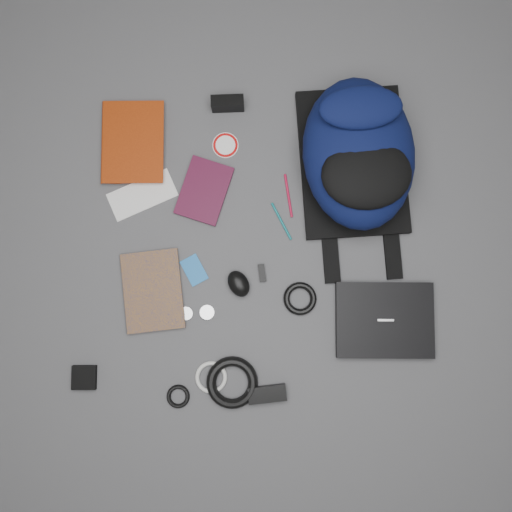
{
  "coord_description": "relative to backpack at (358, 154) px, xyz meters",
  "views": [
    {
      "loc": [
        -0.01,
        -0.14,
        1.64
      ],
      "look_at": [
        0.0,
        0.0,
        0.02
      ],
      "focal_mm": 35.0,
      "sensor_mm": 36.0,
      "label": 1
    }
  ],
  "objects": [
    {
      "name": "textbook_red",
      "position": [
        -0.83,
        0.14,
        -0.1
      ],
      "size": [
        0.23,
        0.3,
        0.03
      ],
      "primitive_type": "imported",
      "rotation": [
        0.0,
        0.0,
        -0.08
      ],
      "color": "maroon",
      "rests_on": "ground"
    },
    {
      "name": "envelope",
      "position": [
        -0.71,
        -0.05,
        -0.11
      ],
      "size": [
        0.24,
        0.17,
        0.0
      ],
      "primitive_type": "cube",
      "rotation": [
        0.0,
        0.0,
        0.33
      ],
      "color": "white",
      "rests_on": "ground"
    },
    {
      "name": "pen_teal",
      "position": [
        -0.25,
        -0.18,
        -0.11
      ],
      "size": [
        0.06,
        0.13,
        0.01
      ],
      "primitive_type": "cylinder",
      "rotation": [
        1.57,
        0.0,
        0.39
      ],
      "color": "#0C666C",
      "rests_on": "ground"
    },
    {
      "name": "pouch",
      "position": [
        -0.93,
        -0.63,
        -0.1
      ],
      "size": [
        0.08,
        0.08,
        0.02
      ],
      "primitive_type": "cube",
      "rotation": [
        0.0,
        0.0,
        -0.08
      ],
      "color": "black",
      "rests_on": "ground"
    },
    {
      "name": "white_cable_coil",
      "position": [
        -0.53,
        -0.66,
        -0.11
      ],
      "size": [
        0.13,
        0.13,
        0.01
      ],
      "primitive_type": "torus",
      "rotation": [
        0.0,
        0.0,
        0.26
      ],
      "color": "silver",
      "rests_on": "ground"
    },
    {
      "name": "pen_red",
      "position": [
        -0.22,
        -0.09,
        -0.11
      ],
      "size": [
        0.02,
        0.15,
        0.01
      ],
      "primitive_type": "cylinder",
      "rotation": [
        1.57,
        0.0,
        0.06
      ],
      "color": "#AE0D31",
      "rests_on": "ground"
    },
    {
      "name": "power_cord_coil",
      "position": [
        -0.46,
        -0.69,
        -0.1
      ],
      "size": [
        0.18,
        0.18,
        0.03
      ],
      "primitive_type": "torus",
      "rotation": [
        0.0,
        0.0,
        -0.1
      ],
      "color": "black",
      "rests_on": "ground"
    },
    {
      "name": "headphone_left",
      "position": [
        -0.52,
        -0.45,
        -0.11
      ],
      "size": [
        0.06,
        0.06,
        0.01
      ],
      "primitive_type": "cylinder",
      "rotation": [
        0.0,
        0.0,
        -0.17
      ],
      "color": "silver",
      "rests_on": "ground"
    },
    {
      "name": "compact_camera",
      "position": [
        -0.4,
        0.23,
        -0.08
      ],
      "size": [
        0.11,
        0.04,
        0.06
      ],
      "primitive_type": "cube",
      "rotation": [
        0.0,
        0.0,
        -0.05
      ],
      "color": "black",
      "rests_on": "ground"
    },
    {
      "name": "headphone_right",
      "position": [
        -0.59,
        -0.45,
        -0.11
      ],
      "size": [
        0.06,
        0.06,
        0.01
      ],
      "primitive_type": "cylinder",
      "rotation": [
        0.0,
        0.0,
        -0.4
      ],
      "color": "#B3B3B6",
      "rests_on": "ground"
    },
    {
      "name": "laptop",
      "position": [
        0.05,
        -0.53,
        -0.1
      ],
      "size": [
        0.34,
        0.27,
        0.03
      ],
      "primitive_type": "cube",
      "rotation": [
        0.0,
        0.0,
        -0.09
      ],
      "color": "black",
      "rests_on": "ground"
    },
    {
      "name": "mouse",
      "position": [
        -0.41,
        -0.37,
        -0.09
      ],
      "size": [
        0.1,
        0.11,
        0.05
      ],
      "primitive_type": "ellipsoid",
      "rotation": [
        0.0,
        0.0,
        0.43
      ],
      "color": "black",
      "rests_on": "ground"
    },
    {
      "name": "earbud_coil",
      "position": [
        -0.64,
        -0.72,
        -0.11
      ],
      "size": [
        0.08,
        0.08,
        0.01
      ],
      "primitive_type": "torus",
      "rotation": [
        0.0,
        0.0,
        0.05
      ],
      "color": "black",
      "rests_on": "ground"
    },
    {
      "name": "usb_black",
      "position": [
        -0.33,
        -0.34,
        -0.11
      ],
      "size": [
        0.02,
        0.06,
        0.01
      ],
      "primitive_type": "cube",
      "rotation": [
        0.0,
        0.0,
        0.05
      ],
      "color": "black",
      "rests_on": "ground"
    },
    {
      "name": "ground",
      "position": [
        -0.35,
        -0.29,
        -0.11
      ],
      "size": [
        4.0,
        4.0,
        0.0
      ],
      "primitive_type": "plane",
      "color": "#4F4F51",
      "rests_on": "ground"
    },
    {
      "name": "dvd_case",
      "position": [
        -0.5,
        -0.05,
        -0.11
      ],
      "size": [
        0.21,
        0.25,
        0.02
      ],
      "primitive_type": "cube",
      "rotation": [
        0.0,
        0.0,
        -0.4
      ],
      "color": "#390B1F",
      "rests_on": "ground"
    },
    {
      "name": "comic_book",
      "position": [
        -0.79,
        -0.37,
        -0.1
      ],
      "size": [
        0.2,
        0.27,
        0.02
      ],
      "primitive_type": "imported",
      "rotation": [
        0.0,
        0.0,
        0.03
      ],
      "color": "#C67A0E",
      "rests_on": "ground"
    },
    {
      "name": "backpack",
      "position": [
        0.0,
        0.0,
        0.0
      ],
      "size": [
        0.39,
        0.55,
        0.23
      ],
      "primitive_type": null,
      "rotation": [
        0.0,
        0.0,
        -0.02
      ],
      "color": "black",
      "rests_on": "ground"
    },
    {
      "name": "power_brick",
      "position": [
        -0.35,
        -0.73,
        -0.1
      ],
      "size": [
        0.12,
        0.05,
        0.03
      ],
      "primitive_type": "cube",
      "rotation": [
        0.0,
        0.0,
        0.03
      ],
      "color": "black",
      "rests_on": "ground"
    },
    {
      "name": "cable_coil",
      "position": [
        -0.22,
        -0.44,
        -0.1
      ],
      "size": [
        0.12,
        0.12,
        0.02
      ],
      "primitive_type": "torus",
      "rotation": [
        0.0,
        0.0,
        -0.13
      ],
      "color": "black",
      "rests_on": "ground"
    },
    {
      "name": "id_badge",
      "position": [
        -0.56,
        -0.31,
        -0.11
      ],
      "size": [
        0.09,
        0.11,
        0.0
      ],
      "primitive_type": "cube",
      "rotation": [
        0.0,
        0.0,
        0.41
      ],
      "color": "#1867B6",
      "rests_on": "ground"
    },
    {
      "name": "sticker_disc",
      "position": [
        -0.42,
        0.1,
        -0.11
      ],
      "size": [
        0.1,
        0.1,
        0.0
      ],
      "primitive_type": "cylinder",
      "rotation": [
        0.0,
        0.0,
        -0.18
      ],
      "color": "white",
      "rests_on": "ground"
    }
  ]
}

